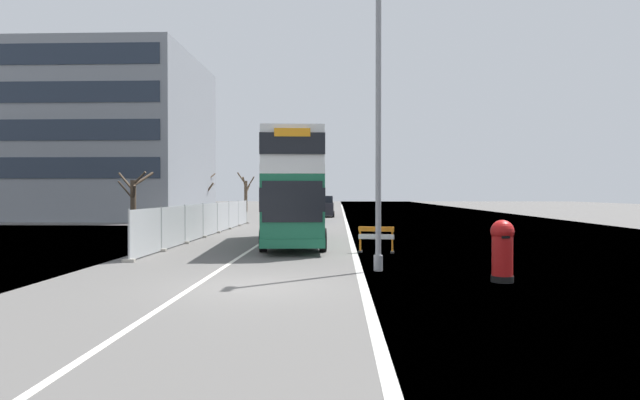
# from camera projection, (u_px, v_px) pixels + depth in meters

# --- Properties ---
(ground) EXTENTS (140.00, 280.00, 0.10)m
(ground) POSITION_uv_depth(u_px,v_px,m) (278.00, 288.00, 13.94)
(ground) COLOR #565451
(double_decker_bus) EXTENTS (3.34, 10.79, 5.15)m
(double_decker_bus) POSITION_uv_depth(u_px,v_px,m) (294.00, 188.00, 25.25)
(double_decker_bus) COLOR #196042
(double_decker_bus) RESTS_ON ground
(lamppost_foreground) EXTENTS (0.29, 0.70, 9.27)m
(lamppost_foreground) POSITION_uv_depth(u_px,v_px,m) (378.00, 133.00, 16.56)
(lamppost_foreground) COLOR gray
(lamppost_foreground) RESTS_ON ground
(red_pillar_postbox) EXTENTS (0.64, 0.64, 1.74)m
(red_pillar_postbox) POSITION_uv_depth(u_px,v_px,m) (502.00, 248.00, 14.54)
(red_pillar_postbox) COLOR black
(red_pillar_postbox) RESTS_ON ground
(roadworks_barrier) EXTENTS (1.51, 0.65, 1.09)m
(roadworks_barrier) POSITION_uv_depth(u_px,v_px,m) (376.00, 237.00, 21.60)
(roadworks_barrier) COLOR orange
(roadworks_barrier) RESTS_ON ground
(construction_site_fence) EXTENTS (0.44, 24.00, 1.92)m
(construction_site_fence) POSITION_uv_depth(u_px,v_px,m) (210.00, 220.00, 30.55)
(construction_site_fence) COLOR #A8AAAD
(construction_site_fence) RESTS_ON ground
(car_oncoming_near) EXTENTS (1.95, 4.03, 2.09)m
(car_oncoming_near) POSITION_uv_depth(u_px,v_px,m) (312.00, 210.00, 45.24)
(car_oncoming_near) COLOR navy
(car_oncoming_near) RESTS_ON ground
(car_receding_mid) EXTENTS (1.98, 3.85, 2.18)m
(car_receding_mid) POSITION_uv_depth(u_px,v_px,m) (325.00, 207.00, 54.03)
(car_receding_mid) COLOR black
(car_receding_mid) RESTS_ON ground
(car_receding_far) EXTENTS (1.91, 4.13, 2.24)m
(car_receding_far) POSITION_uv_depth(u_px,v_px,m) (318.00, 205.00, 63.97)
(car_receding_far) COLOR maroon
(car_receding_far) RESTS_ON ground
(car_far_side) EXTENTS (2.08, 3.90, 2.09)m
(car_far_side) POSITION_uv_depth(u_px,v_px,m) (305.00, 204.00, 72.26)
(car_far_side) COLOR silver
(car_far_side) RESTS_ON ground
(bare_tree_far_verge_near) EXTENTS (2.60, 2.32, 4.10)m
(bare_tree_far_verge_near) POSITION_uv_depth(u_px,v_px,m) (134.00, 197.00, 38.56)
(bare_tree_far_verge_near) COLOR #4C3D2D
(bare_tree_far_verge_near) RESTS_ON ground
(bare_tree_far_verge_mid) EXTENTS (2.25, 2.63, 5.14)m
(bare_tree_far_verge_mid) POSITION_uv_depth(u_px,v_px,m) (204.00, 194.00, 56.88)
(bare_tree_far_verge_mid) COLOR #4C3D2D
(bare_tree_far_verge_mid) RESTS_ON ground
(bare_tree_far_verge_far) EXTENTS (2.46, 2.72, 5.24)m
(bare_tree_far_verge_far) POSITION_uv_depth(u_px,v_px,m) (246.00, 193.00, 69.08)
(bare_tree_far_verge_far) COLOR #4C3D2D
(bare_tree_far_verge_far) RESTS_ON ground
(backdrop_office_block) EXTENTS (21.42, 16.94, 15.82)m
(backdrop_office_block) POSITION_uv_depth(u_px,v_px,m) (89.00, 139.00, 52.01)
(backdrop_office_block) COLOR gray
(backdrop_office_block) RESTS_ON ground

